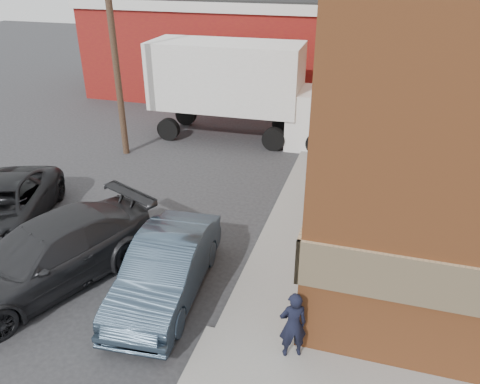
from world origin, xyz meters
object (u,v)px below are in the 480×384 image
Objects in this scene: warehouse at (235,45)px; suv_a at (1,208)px; sedan at (166,269)px; man at (293,325)px; suv_b at (48,255)px; utility_pole at (113,38)px; box_truck at (244,85)px.

suv_a is (-2.01, -17.63, -2.08)m from warehouse.
warehouse is 19.62m from sedan.
man reaches higher than suv_a.
man reaches higher than suv_b.
utility_pole reaches higher than warehouse.
suv_b is (-6.42, 0.75, -0.07)m from man.
sedan is (4.13, -19.07, -2.05)m from warehouse.
suv_b reaches higher than sedan.
utility_pole is 7.76m from suv_a.
sedan is at bearing 31.36° from suv_b.
utility_pole is (-1.50, -11.00, 1.93)m from warehouse.
suv_a is at bearing -117.79° from box_truck.
box_truck reaches higher than suv_b.
sedan is at bearing -85.04° from box_truck.
sedan is 3.09m from suv_b.
utility_pole is at bearing -145.06° from box_truck.
sedan is (5.63, -8.07, -3.98)m from utility_pole.
warehouse is at bearing 108.41° from box_truck.
box_truck is at bearing 91.67° from sedan.
utility_pole is at bearing -97.77° from warehouse.
utility_pole reaches higher than box_truck.
suv_b is at bearing -30.53° from man.
utility_pole is at bearing 66.60° from suv_a.
box_truck is (2.83, -7.79, -0.35)m from warehouse.
warehouse is 19.63m from suv_b.
sedan is (-3.36, 1.18, -0.14)m from man.
suv_a is at bearing -96.50° from warehouse.
man is at bearing -34.44° from suv_a.
man is 0.27× the size of suv_b.
man reaches higher than sedan.
suv_b reaches higher than suv_a.
sedan is at bearing -43.23° from man.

